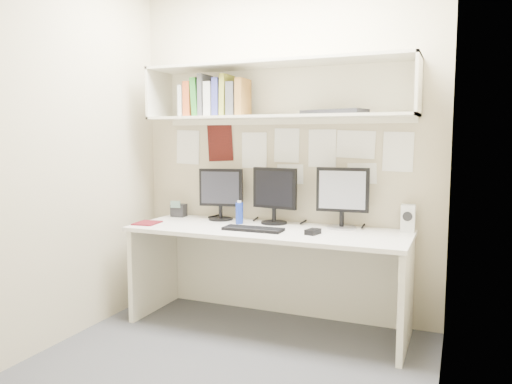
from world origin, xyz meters
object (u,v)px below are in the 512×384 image
at_px(desk_phone, 179,210).
at_px(desk, 268,278).
at_px(monitor_left, 221,192).
at_px(monitor_center, 275,193).
at_px(speaker, 408,218).
at_px(monitor_right, 342,195).
at_px(maroon_notebook, 147,223).
at_px(keyboard, 253,229).

bearing_deg(desk_phone, desk, -20.72).
relative_size(monitor_left, monitor_center, 0.96).
bearing_deg(monitor_center, desk, -71.91).
bearing_deg(monitor_center, speaker, 12.78).
height_order(monitor_right, maroon_notebook, monitor_right).
bearing_deg(maroon_notebook, desk_phone, 77.72).
bearing_deg(monitor_right, desk_phone, 174.70).
bearing_deg(desk, monitor_center, 98.14).
height_order(monitor_right, desk_phone, monitor_right).
bearing_deg(maroon_notebook, desk, 3.89).
xyz_separation_m(monitor_center, speaker, (0.97, 0.05, -0.14)).
height_order(monitor_center, speaker, monitor_center).
relative_size(monitor_right, desk_phone, 3.21).
xyz_separation_m(desk, monitor_center, (-0.03, 0.22, 0.60)).
bearing_deg(maroon_notebook, monitor_right, 9.02).
height_order(monitor_left, monitor_right, monitor_right).
bearing_deg(speaker, monitor_center, -178.75).
height_order(desk, desk_phone, desk_phone).
bearing_deg(keyboard, desk, 58.41).
distance_m(speaker, desk_phone, 1.82).
distance_m(desk, monitor_center, 0.64).
relative_size(speaker, desk_phone, 1.38).
distance_m(monitor_center, speaker, 0.98).
bearing_deg(maroon_notebook, monitor_left, 35.18).
height_order(keyboard, speaker, speaker).
distance_m(monitor_left, monitor_right, 0.97).
bearing_deg(desk_phone, monitor_right, -6.57).
distance_m(monitor_center, maroon_notebook, 0.99).
xyz_separation_m(monitor_center, monitor_right, (0.52, -0.00, 0.01)).
distance_m(desk, maroon_notebook, 1.00).
bearing_deg(monitor_left, speaker, -9.95).
bearing_deg(desk, keyboard, -121.12).
bearing_deg(monitor_left, maroon_notebook, -150.46).
distance_m(monitor_center, desk_phone, 0.86).
height_order(desk, keyboard, keyboard).
bearing_deg(monitor_right, speaker, 0.97).
height_order(desk, monitor_right, monitor_right).
bearing_deg(speaker, desk, -165.70).
xyz_separation_m(monitor_left, monitor_right, (0.97, -0.00, 0.02)).
bearing_deg(speaker, monitor_left, -179.65).
bearing_deg(monitor_right, monitor_center, 174.92).
relative_size(keyboard, speaker, 2.26).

